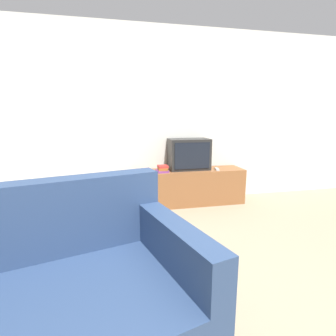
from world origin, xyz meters
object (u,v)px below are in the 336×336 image
Objects in this scene: television at (189,154)px; tv_stand at (188,187)px; book_stack at (163,169)px; remote_on_stand at (217,169)px.

tv_stand is at bearing -104.22° from television.
remote_on_stand is at bearing -2.83° from book_stack.
television reaches higher than book_stack.
television is 0.47m from book_stack.
television reaches higher than remote_on_stand.
book_stack is 1.44× the size of remote_on_stand.
television is at bearing 13.82° from book_stack.
remote_on_stand is (0.82, -0.04, -0.03)m from book_stack.
tv_stand is at bearing 166.12° from remote_on_stand.
television is 2.76× the size of book_stack.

